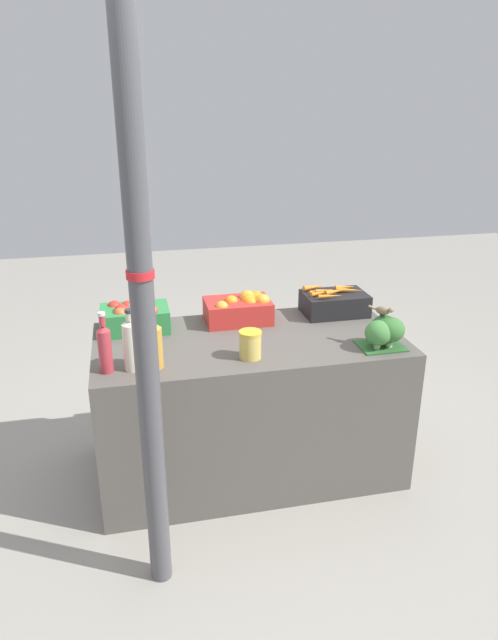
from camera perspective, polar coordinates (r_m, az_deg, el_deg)
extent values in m
plane|color=gray|center=(3.30, 0.00, -14.31)|extent=(10.00, 10.00, 0.00)
cube|color=#56514C|center=(3.09, 0.00, -8.45)|extent=(1.57, 0.78, 0.77)
cylinder|color=#4C4C51|center=(2.01, -10.81, 4.50)|extent=(0.09, 0.09, 2.70)
cylinder|color=red|center=(2.01, -10.82, 4.54)|extent=(0.10, 0.10, 0.03)
cube|color=#2D8442|center=(3.06, -11.33, 0.12)|extent=(0.35, 0.24, 0.12)
sphere|color=red|center=(3.01, -9.86, 1.00)|extent=(0.07, 0.07, 0.07)
sphere|color=red|center=(3.11, -13.29, 1.19)|extent=(0.08, 0.08, 0.08)
sphere|color=red|center=(3.02, -12.62, 0.85)|extent=(0.08, 0.08, 0.08)
sphere|color=#BC562D|center=(3.11, -11.10, 1.55)|extent=(0.07, 0.07, 0.07)
sphere|color=#BC562D|center=(3.03, -9.67, 0.99)|extent=(0.06, 0.06, 0.06)
sphere|color=red|center=(3.10, -12.05, 1.27)|extent=(0.07, 0.07, 0.07)
sphere|color=#BC562D|center=(3.00, -12.76, 0.56)|extent=(0.07, 0.07, 0.07)
sphere|color=#BC562D|center=(3.06, -10.34, 1.39)|extent=(0.06, 0.06, 0.06)
sphere|color=red|center=(2.97, -9.64, 0.77)|extent=(0.06, 0.06, 0.06)
cube|color=red|center=(3.12, -1.13, 0.91)|extent=(0.35, 0.24, 0.12)
sphere|color=orange|center=(3.14, -0.16, 2.23)|extent=(0.09, 0.09, 0.09)
sphere|color=orange|center=(3.02, -2.75, 1.27)|extent=(0.07, 0.07, 0.07)
sphere|color=orange|center=(3.10, -1.77, 1.82)|extent=(0.07, 0.07, 0.07)
sphere|color=orange|center=(3.09, 0.14, 1.69)|extent=(0.08, 0.08, 0.08)
sphere|color=orange|center=(3.10, -0.01, 1.86)|extent=(0.08, 0.08, 0.08)
sphere|color=orange|center=(3.17, 0.73, 2.25)|extent=(0.08, 0.08, 0.08)
sphere|color=orange|center=(3.09, 1.36, 1.90)|extent=(0.08, 0.08, 0.08)
cube|color=black|center=(3.27, 8.54, 1.64)|extent=(0.35, 0.24, 0.12)
cone|color=orange|center=(3.21, 7.46, 2.75)|extent=(0.16, 0.07, 0.02)
cone|color=orange|center=(3.32, 9.61, 3.26)|extent=(0.12, 0.03, 0.03)
cone|color=orange|center=(3.21, 8.61, 2.84)|extent=(0.14, 0.07, 0.03)
cone|color=orange|center=(3.14, 8.17, 2.39)|extent=(0.14, 0.03, 0.02)
cone|color=orange|center=(3.27, 10.02, 2.95)|extent=(0.15, 0.08, 0.03)
cone|color=orange|center=(3.22, 7.69, 2.94)|extent=(0.12, 0.02, 0.02)
cone|color=orange|center=(3.25, 7.26, 2.89)|extent=(0.16, 0.05, 0.02)
cone|color=orange|center=(3.28, 6.55, 3.29)|extent=(0.14, 0.06, 0.03)
cube|color=#2D602D|center=(2.89, 13.02, -2.54)|extent=(0.22, 0.18, 0.01)
ellipsoid|color=#387033|center=(2.85, 13.96, -0.93)|extent=(0.14, 0.14, 0.12)
cylinder|color=#B2C693|center=(2.88, 13.82, -2.36)|extent=(0.03, 0.03, 0.02)
ellipsoid|color=#2D602D|center=(2.87, 13.40, -0.89)|extent=(0.14, 0.14, 0.14)
cylinder|color=#B2C693|center=(2.90, 13.29, -2.15)|extent=(0.03, 0.03, 0.02)
ellipsoid|color=#427F3D|center=(2.82, 12.81, -1.26)|extent=(0.13, 0.13, 0.12)
cylinder|color=#B2C693|center=(2.84, 12.70, -2.56)|extent=(0.03, 0.03, 0.02)
cylinder|color=#B2333D|center=(2.60, -14.19, -3.08)|extent=(0.06, 0.06, 0.20)
cone|color=#B2333D|center=(2.56, -14.41, -0.81)|extent=(0.06, 0.06, 0.02)
cylinder|color=#B2333D|center=(2.55, -14.48, -0.06)|extent=(0.03, 0.03, 0.05)
cylinder|color=silver|center=(2.54, -14.54, 0.59)|extent=(0.03, 0.03, 0.01)
cylinder|color=beige|center=(2.60, -11.62, -2.67)|extent=(0.08, 0.08, 0.22)
cone|color=beige|center=(2.55, -11.82, -0.23)|extent=(0.08, 0.08, 0.02)
cylinder|color=beige|center=(2.54, -11.86, 0.36)|extent=(0.04, 0.04, 0.04)
cylinder|color=#2D2D33|center=(2.53, -11.91, 0.90)|extent=(0.04, 0.04, 0.01)
cylinder|color=gold|center=(2.60, -9.48, -2.77)|extent=(0.08, 0.08, 0.19)
cone|color=gold|center=(2.56, -9.62, -0.53)|extent=(0.08, 0.08, 0.03)
cylinder|color=gold|center=(2.55, -9.68, 0.31)|extent=(0.04, 0.04, 0.05)
cylinder|color=silver|center=(2.54, -9.73, 1.02)|extent=(0.04, 0.04, 0.01)
cylinder|color=#DBBC56|center=(2.68, 0.13, -2.59)|extent=(0.10, 0.10, 0.12)
cylinder|color=gold|center=(2.65, 0.13, -1.26)|extent=(0.11, 0.11, 0.01)
cube|color=#4C3D2D|center=(2.85, 13.17, 0.50)|extent=(0.02, 0.02, 0.01)
ellipsoid|color=#7A664C|center=(2.84, 13.21, 0.93)|extent=(0.07, 0.08, 0.04)
sphere|color=#897556|center=(2.82, 14.01, 0.97)|extent=(0.03, 0.03, 0.03)
cone|color=#4C3D28|center=(2.81, 14.23, 0.92)|extent=(0.02, 0.02, 0.01)
cube|color=#7A664C|center=(2.86, 12.24, 1.24)|extent=(0.04, 0.04, 0.01)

